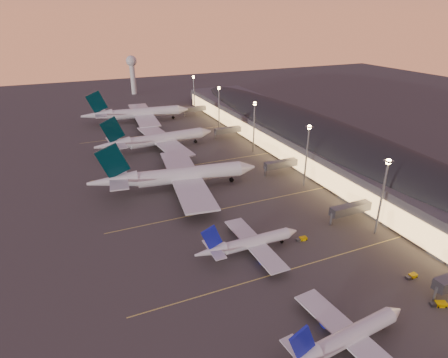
# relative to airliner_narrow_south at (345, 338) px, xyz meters

# --- Properties ---
(ground) EXTENTS (700.00, 700.00, 0.00)m
(ground) POSITION_rel_airliner_narrow_south_xyz_m (4.28, 32.65, -3.20)
(ground) COLOR #3C3937
(airliner_narrow_south) EXTENTS (34.69, 31.10, 12.38)m
(airliner_narrow_south) POSITION_rel_airliner_narrow_south_xyz_m (0.00, 0.00, 0.00)
(airliner_narrow_south) COLOR silver
(airliner_narrow_south) RESTS_ON ground
(airliner_narrow_north) EXTENTS (33.71, 29.98, 12.09)m
(airliner_narrow_north) POSITION_rel_airliner_narrow_south_xyz_m (-2.33, 39.85, -0.08)
(airliner_narrow_north) COLOR silver
(airliner_narrow_north) RESTS_ON ground
(airliner_wide_near) EXTENTS (67.80, 62.24, 21.69)m
(airliner_wide_near) POSITION_rel_airliner_narrow_south_xyz_m (-8.94, 91.01, 2.38)
(airliner_wide_near) COLOR silver
(airliner_wide_near) RESTS_ON ground
(airliner_wide_mid) EXTENTS (63.23, 57.80, 20.22)m
(airliner_wide_mid) POSITION_rel_airliner_narrow_south_xyz_m (-3.94, 141.29, 2.00)
(airliner_wide_mid) COLOR silver
(airliner_wide_mid) RESTS_ON ground
(airliner_wide_far) EXTENTS (68.67, 62.70, 21.97)m
(airliner_wide_far) POSITION_rel_airliner_narrow_south_xyz_m (-2.31, 199.14, 2.45)
(airliner_wide_far) COLOR silver
(airliner_wide_far) RESTS_ON ground
(terminal_building) EXTENTS (56.35, 255.00, 17.46)m
(terminal_building) POSITION_rel_airliner_narrow_south_xyz_m (66.12, 105.11, 5.58)
(terminal_building) COLOR #45454A
(terminal_building) RESTS_ON ground
(light_masts) EXTENTS (2.20, 217.20, 25.90)m
(light_masts) POSITION_rel_airliner_narrow_south_xyz_m (40.28, 97.65, 14.35)
(light_masts) COLOR gray
(light_masts) RESTS_ON ground
(radar_tower) EXTENTS (9.00, 9.00, 32.50)m
(radar_tower) POSITION_rel_airliner_narrow_south_xyz_m (14.28, 292.65, 18.67)
(radar_tower) COLOR silver
(radar_tower) RESTS_ON ground
(lane_markings) EXTENTS (90.00, 180.36, 0.00)m
(lane_markings) POSITION_rel_airliner_narrow_south_xyz_m (4.28, 72.65, -3.19)
(lane_markings) COLOR #D8C659
(lane_markings) RESTS_ON ground
(baggage_tug_a) EXTENTS (4.11, 2.98, 1.14)m
(baggage_tug_a) POSITION_rel_airliner_narrow_south_xyz_m (30.08, 0.98, -2.68)
(baggage_tug_a) COLOR #E7BE00
(baggage_tug_a) RESTS_ON ground
(baggage_tug_b) EXTENTS (3.44, 1.60, 1.01)m
(baggage_tug_b) POSITION_rel_airliner_narrow_south_xyz_m (32.80, 11.48, -2.74)
(baggage_tug_b) COLOR #E7BE00
(baggage_tug_b) RESTS_ON ground
(baggage_tug_c) EXTENTS (3.63, 1.76, 1.05)m
(baggage_tug_c) POSITION_rel_airliner_narrow_south_xyz_m (16.03, 38.71, -2.72)
(baggage_tug_c) COLOR #E7BE00
(baggage_tug_c) RESTS_ON ground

